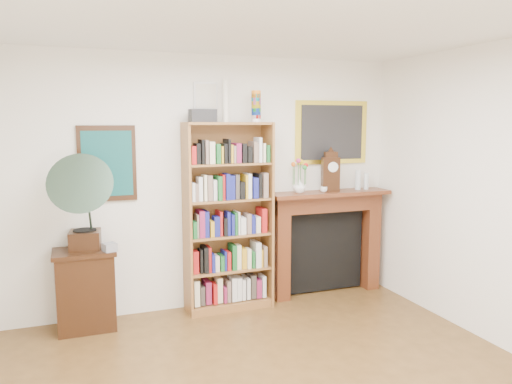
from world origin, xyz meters
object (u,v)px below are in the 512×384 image
Objects in this scene: teacup at (324,189)px; bottle_left at (358,180)px; bookshelf at (228,206)px; flower_vase at (299,186)px; fireplace at (326,233)px; gramophone at (83,197)px; bottle_right at (366,181)px; side_cabinet at (86,290)px; cd_stack at (110,247)px; mantel_clock at (331,172)px.

teacup is 0.35× the size of bottle_left.
bottle_left is (1.66, 0.05, 0.22)m from bookshelf.
flower_vase is at bearing 0.39° from bookshelf.
fireplace is at bearing 7.45° from flower_vase.
flower_vase is 0.79m from bottle_left.
gramophone is 2.38m from flower_vase.
teacup is 0.42× the size of bottle_right.
cd_stack reaches higher than side_cabinet.
side_cabinet is at bearing -178.63° from bottle_right.
bookshelf is 1.33m from fireplace.
bookshelf is at bearing -178.45° from bottle_left.
bookshelf is at bearing -176.29° from fireplace.
teacup reaches higher than cd_stack.
flower_vase reaches higher than cd_stack.
teacup is (-0.10, -0.03, -0.19)m from mantel_clock.
gramophone reaches higher than side_cabinet.
gramophone is 8.08× the size of cd_stack.
mantel_clock is 0.41m from bottle_left.
cd_stack is (0.24, -0.13, 0.45)m from side_cabinet.
bookshelf is at bearing 12.51° from gramophone.
teacup is at bearing 0.67° from side_cabinet.
side_cabinet is 4.07× the size of bottle_right.
side_cabinet is 1.74× the size of mantel_clock.
gramophone is 4.04× the size of bottle_left.
bookshelf reaches higher than bottle_right.
bottle_right reaches higher than flower_vase.
mantel_clock is 0.22m from teacup.
gramophone reaches higher than flower_vase.
mantel_clock is 0.43m from flower_vase.
bottle_right is (0.50, 0.01, -0.13)m from mantel_clock.
teacup is at bearing 9.81° from gramophone.
gramophone is at bearing -176.99° from teacup.
fireplace is 2.55m from cd_stack.
flower_vase is 0.30m from teacup.
teacup is at bearing 4.00° from cd_stack.
bottle_right is (0.60, 0.04, 0.07)m from teacup.
flower_vase reaches higher than fireplace.
bookshelf is 2.46× the size of gramophone.
bookshelf reaches higher than mantel_clock.
flower_vase is 0.90m from bottle_right.
fireplace is 6.21× the size of bottle_left.
bookshelf reaches higher than bottle_left.
bookshelf is 19.88× the size of cd_stack.
fireplace is at bearing 2.54° from side_cabinet.
bookshelf is at bearing -178.95° from bottle_right.
mantel_clock reaches higher than cd_stack.
bookshelf is 28.10× the size of teacup.
teacup is 0.61m from bottle_right.
cd_stack is (0.22, -0.03, -0.51)m from gramophone.
flower_vase is (-0.40, 0.01, -0.15)m from mantel_clock.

